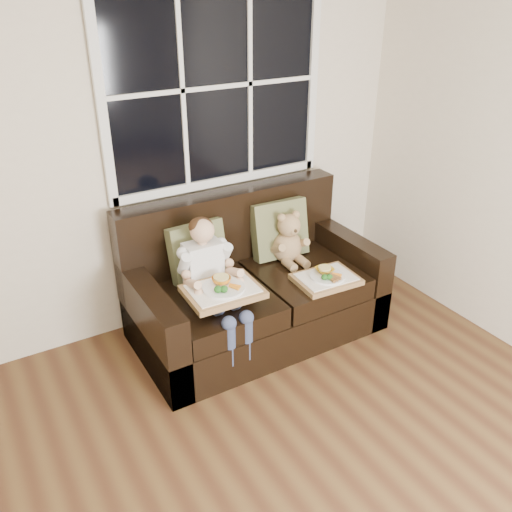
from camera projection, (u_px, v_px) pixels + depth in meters
room_walls at (379, 296)px, 1.36m from camera, size 4.52×5.02×2.71m
window_back at (216, 87)px, 3.59m from camera, size 1.62×0.04×1.37m
loveseat at (252, 291)px, 3.85m from camera, size 1.70×0.92×0.96m
pillow_left at (198, 251)px, 3.66m from camera, size 0.40×0.20×0.40m
pillow_right at (279, 229)px, 3.95m from camera, size 0.43×0.22×0.43m
child at (210, 272)px, 3.45m from camera, size 0.35×0.58×0.79m
teddy_bear at (288, 241)px, 3.90m from camera, size 0.23×0.30×0.39m
tray_left at (223, 290)px, 3.35m from camera, size 0.47×0.37×0.11m
tray_right at (326, 278)px, 3.68m from camera, size 0.43×0.34×0.10m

